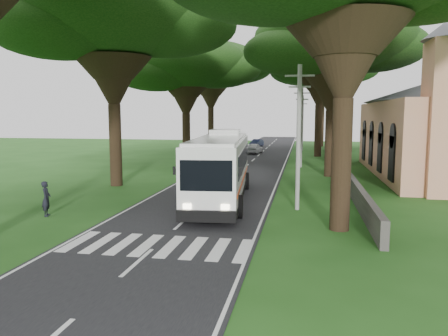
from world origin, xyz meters
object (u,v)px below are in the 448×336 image
Objects in this scene: coach_bus at (221,167)px; distant_car_a at (254,148)px; distant_car_b at (257,143)px; pole_far at (303,122)px; pole_mid at (301,126)px; pole_near at (299,135)px; pedestrian at (46,199)px.

coach_bus reaches higher than distant_car_a.
pole_far is at bearing -29.53° from distant_car_b.
pole_mid and pole_far have the same top height.
pole_near is 2.16× the size of distant_car_b.
pedestrian is at bearing -118.37° from pole_mid.
pole_far reaches higher than coach_bus.
coach_bus is (-4.71, 1.75, -2.05)m from pole_near.
distant_car_b is at bearing 98.96° from pole_near.
pole_near reaches higher than distant_car_b.
distant_car_a is at bearing -29.23° from pedestrian.
pole_far is 4.33× the size of pedestrian.
pole_far is at bearing -35.77° from pedestrian.
pole_near is 1.00× the size of pole_mid.
pole_near is 13.91m from pedestrian.
pole_near is 20.00m from pole_mid.
coach_bus is at bearing -73.22° from distant_car_b.
distant_car_a is (-6.30, 34.23, -3.43)m from pole_near.
distant_car_b is (-7.39, 26.87, -3.54)m from pole_mid.
pole_near is at bearing -25.49° from coach_bus.
distant_car_a is (-6.30, -5.77, -3.43)m from pole_far.
distant_car_a is at bearing 113.88° from pole_mid.
pole_near is 1.00× the size of pole_far.
pole_mid is at bearing 70.40° from coach_bus.
coach_bus is at bearing -97.01° from pole_far.
pole_far is at bearing -130.61° from distant_car_a.
coach_bus is at bearing 99.73° from distant_car_a.
pole_near is 5.42m from coach_bus.
pole_near is 40.00m from pole_far.
pedestrian is (-12.93, -43.95, -3.26)m from pole_far.
pole_mid is (0.00, 20.00, 0.00)m from pole_near.
coach_bus is at bearing 159.65° from pole_near.
coach_bus is 32.56m from distant_car_a.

